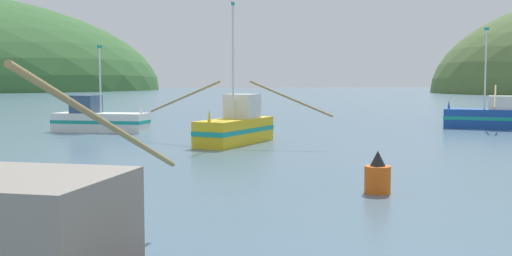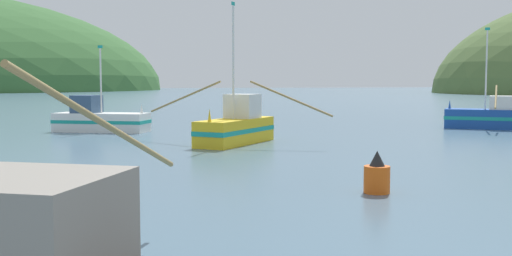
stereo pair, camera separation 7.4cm
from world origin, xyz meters
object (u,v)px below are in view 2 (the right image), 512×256
fishing_boat_blue (496,117)px  fishing_boat_white (99,119)px  fishing_boat_yellow (236,127)px  channel_buoy (377,176)px

fishing_boat_blue → fishing_boat_white: size_ratio=1.13×
fishing_boat_white → fishing_boat_yellow: bearing=-27.6°
fishing_boat_yellow → fishing_boat_white: 12.95m
fishing_boat_yellow → fishing_boat_blue: fishing_boat_yellow is taller
fishing_boat_blue → channel_buoy: size_ratio=5.74×
fishing_boat_blue → fishing_boat_white: bearing=27.3°
channel_buoy → fishing_boat_white: bearing=108.4°
fishing_boat_yellow → fishing_boat_blue: 22.11m
channel_buoy → fishing_boat_blue: bearing=46.7°
fishing_boat_blue → channel_buoy: 29.64m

